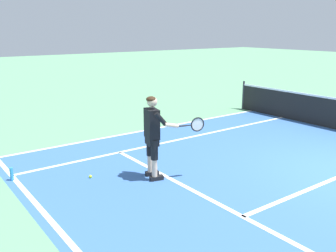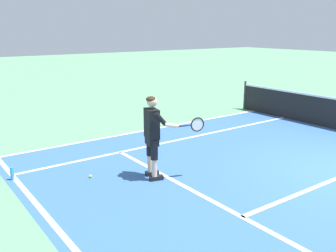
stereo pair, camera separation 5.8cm
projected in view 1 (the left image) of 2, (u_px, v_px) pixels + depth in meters
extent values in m
cube|color=#3866A8|center=(311.00, 188.00, 7.26)|extent=(10.98, 9.39, 0.00)
cube|color=white|center=(243.00, 217.00, 6.17)|extent=(8.23, 0.10, 0.01)
cube|color=white|center=(180.00, 139.00, 10.47)|extent=(0.10, 8.99, 0.01)
cube|color=white|center=(152.00, 129.00, 11.55)|extent=(0.10, 8.99, 0.01)
cylinder|color=#333338|center=(243.00, 95.00, 14.34)|extent=(0.08, 0.08, 1.07)
cube|color=black|center=(152.00, 173.00, 7.91)|extent=(0.18, 0.30, 0.09)
cube|color=black|center=(157.00, 178.00, 7.66)|extent=(0.18, 0.30, 0.09)
cylinder|color=beige|center=(150.00, 163.00, 7.84)|extent=(0.11, 0.11, 0.36)
cylinder|color=black|center=(150.00, 146.00, 7.74)|extent=(0.14, 0.14, 0.41)
cylinder|color=beige|center=(155.00, 168.00, 7.59)|extent=(0.11, 0.11, 0.36)
cylinder|color=black|center=(154.00, 150.00, 7.49)|extent=(0.14, 0.14, 0.41)
cube|color=black|center=(152.00, 140.00, 7.57)|extent=(0.38, 0.28, 0.20)
cube|color=black|center=(152.00, 124.00, 7.49)|extent=(0.42, 0.31, 0.60)
cylinder|color=beige|center=(148.00, 123.00, 7.72)|extent=(0.09, 0.09, 0.62)
cylinder|color=black|center=(161.00, 119.00, 7.24)|extent=(0.15, 0.28, 0.29)
cylinder|color=beige|center=(172.00, 125.00, 7.32)|extent=(0.15, 0.30, 0.14)
sphere|color=beige|center=(152.00, 102.00, 7.38)|extent=(0.21, 0.21, 0.21)
ellipsoid|color=#382314|center=(151.00, 99.00, 7.36)|extent=(0.24, 0.24, 0.12)
cylinder|color=#232326|center=(182.00, 126.00, 7.39)|extent=(0.08, 0.20, 0.03)
cylinder|color=black|center=(189.00, 125.00, 7.44)|extent=(0.05, 0.10, 0.02)
torus|color=black|center=(198.00, 124.00, 7.51)|extent=(0.10, 0.29, 0.30)
cylinder|color=silver|center=(198.00, 124.00, 7.51)|extent=(0.07, 0.24, 0.25)
sphere|color=#CCE02D|center=(90.00, 176.00, 7.77)|extent=(0.07, 0.07, 0.07)
cylinder|color=#3393D6|center=(12.00, 174.00, 7.62)|extent=(0.07, 0.07, 0.27)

